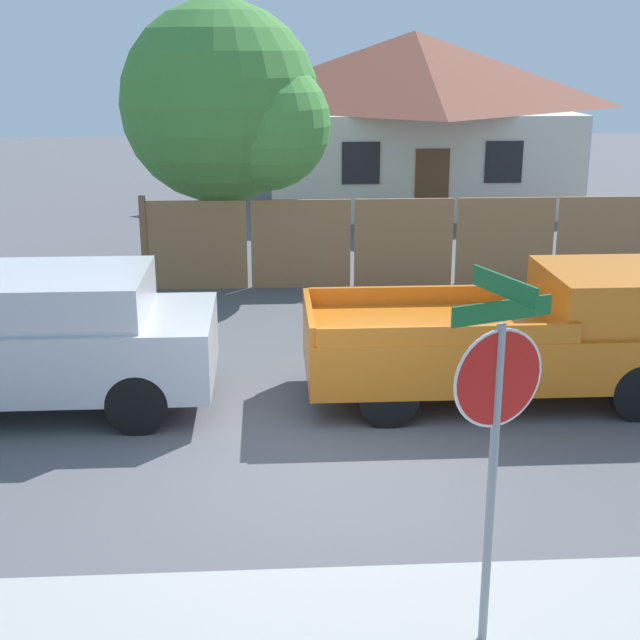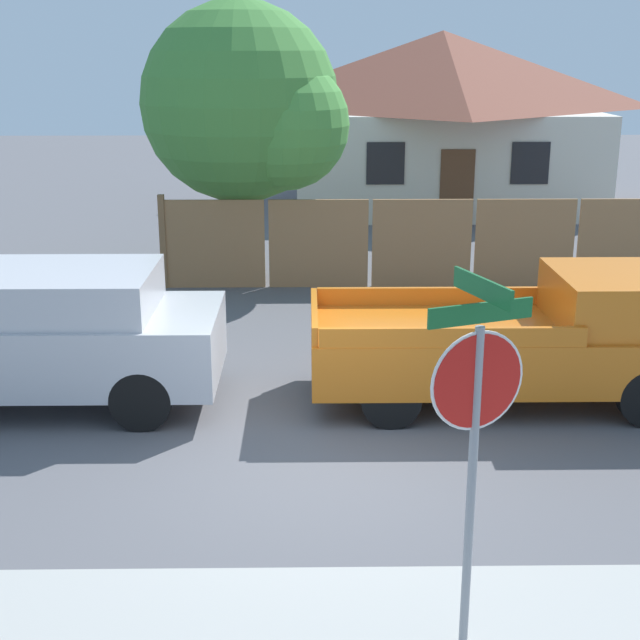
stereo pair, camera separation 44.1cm
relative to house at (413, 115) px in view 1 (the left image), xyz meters
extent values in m
plane|color=#56565B|center=(-3.86, -17.86, -2.61)|extent=(80.00, 80.00, 0.00)
cube|color=#997047|center=(-5.76, -9.89, -1.74)|extent=(1.94, 0.06, 1.74)
cube|color=#997047|center=(-3.74, -9.89, -1.74)|extent=(1.94, 0.06, 1.74)
cube|color=#997047|center=(-1.72, -9.89, -1.74)|extent=(1.94, 0.06, 1.74)
cube|color=#997047|center=(0.30, -9.89, -1.74)|extent=(1.94, 0.06, 1.74)
cube|color=#997047|center=(2.32, -9.89, -1.74)|extent=(1.94, 0.06, 1.74)
cube|color=brown|center=(-6.77, -9.89, -1.69)|extent=(0.12, 0.12, 1.84)
cube|color=beige|center=(0.00, 0.00, -1.19)|extent=(8.45, 6.98, 2.83)
pyramid|color=brown|center=(0.00, 0.00, 1.32)|extent=(9.13, 7.54, 2.19)
cube|color=black|center=(-1.90, -3.51, -0.97)|extent=(1.00, 0.04, 1.10)
cube|color=black|center=(1.90, -3.51, -0.97)|extent=(1.00, 0.04, 1.10)
cube|color=brown|center=(0.00, -3.51, -1.61)|extent=(0.90, 0.04, 2.00)
cylinder|color=brown|center=(-5.27, -9.02, -1.58)|extent=(0.40, 0.40, 2.06)
sphere|color=#428438|center=(-5.27, -9.02, 0.91)|extent=(3.89, 3.89, 3.89)
sphere|color=#478F3C|center=(-4.40, -9.51, 0.52)|extent=(2.53, 2.53, 2.53)
cube|color=#B7B7BC|center=(-7.48, -15.84, -1.80)|extent=(4.72, 2.03, 0.89)
cube|color=#B7B7BC|center=(-7.59, -15.84, -1.07)|extent=(3.30, 1.87, 0.55)
cube|color=black|center=(-6.03, -15.84, -1.07)|extent=(0.06, 1.79, 0.47)
cylinder|color=black|center=(-6.01, -14.93, -2.22)|extent=(0.76, 0.22, 0.76)
cylinder|color=black|center=(-6.02, -16.74, -2.22)|extent=(0.76, 0.22, 0.76)
cube|color=orange|center=(-1.33, -15.84, -1.89)|extent=(5.16, 1.97, 0.71)
cube|color=orange|center=(0.09, -15.84, -1.20)|extent=(1.65, 1.81, 0.68)
cube|color=orange|center=(-2.20, -14.90, -1.42)|extent=(3.24, 0.08, 0.25)
cube|color=orange|center=(-2.21, -16.77, -1.42)|extent=(3.24, 0.08, 0.25)
cube|color=orange|center=(-3.87, -15.84, -1.42)|extent=(0.08, 1.87, 0.25)
cylinder|color=black|center=(0.27, -14.96, -2.23)|extent=(0.76, 0.22, 0.76)
cylinder|color=black|center=(0.27, -16.71, -2.23)|extent=(0.76, 0.22, 0.76)
cylinder|color=black|center=(-2.93, -14.96, -2.23)|extent=(0.76, 0.22, 0.76)
cylinder|color=black|center=(-2.93, -16.71, -2.23)|extent=(0.76, 0.22, 0.76)
cylinder|color=gray|center=(-2.74, -20.96, -1.28)|extent=(0.07, 0.07, 2.64)
cylinder|color=red|center=(-2.74, -20.96, -0.37)|extent=(0.68, 0.28, 0.72)
cylinder|color=white|center=(-2.74, -20.96, -0.37)|extent=(0.72, 0.28, 0.76)
cube|color=#19602D|center=(-2.74, -20.96, 0.14)|extent=(0.79, 0.32, 0.15)
cube|color=#19602D|center=(-2.74, -20.96, 0.32)|extent=(0.29, 0.72, 0.15)
camera|label=1|loc=(-4.40, -26.94, 1.93)|focal=50.00mm
camera|label=2|loc=(-3.96, -26.95, 1.93)|focal=50.00mm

